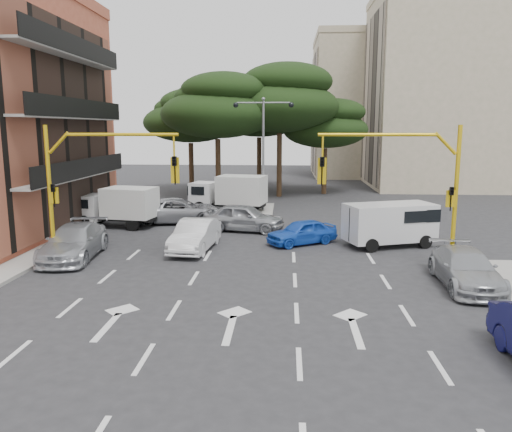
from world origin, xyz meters
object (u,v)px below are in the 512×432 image
(car_silver_cross_b, at_px, (244,217))
(car_silver_cross_a, at_px, (180,211))
(car_blue_compact, at_px, (302,232))
(car_silver_wagon, at_px, (74,242))
(car_white_hatch, at_px, (195,235))
(signal_mast_left, at_px, (89,175))
(car_silver_parked, at_px, (466,269))
(street_lamp_center, at_px, (263,134))
(box_truck_a, at_px, (117,207))
(box_truck_b, at_px, (229,194))
(van_white, at_px, (389,225))
(signal_mast_right, at_px, (412,177))

(car_silver_cross_b, bearing_deg, car_silver_cross_a, 73.39)
(car_blue_compact, relative_size, car_silver_wagon, 0.71)
(car_white_hatch, distance_m, car_blue_compact, 5.46)
(car_white_hatch, relative_size, car_silver_wagon, 0.86)
(car_silver_cross_a, bearing_deg, car_white_hatch, -169.79)
(signal_mast_left, height_order, car_silver_parked, signal_mast_left)
(street_lamp_center, xyz_separation_m, car_silver_cross_a, (-5.01, -4.50, -4.66))
(street_lamp_center, height_order, car_blue_compact, street_lamp_center)
(car_blue_compact, distance_m, box_truck_a, 11.59)
(box_truck_b, bearing_deg, signal_mast_left, 173.57)
(car_silver_wagon, bearing_deg, car_white_hatch, 14.12)
(box_truck_b, bearing_deg, street_lamp_center, -66.52)
(car_silver_wagon, xyz_separation_m, box_truck_a, (-0.48, 7.26, 0.44))
(street_lamp_center, relative_size, car_silver_cross_b, 1.67)
(van_white, relative_size, box_truck_b, 0.83)
(car_silver_cross_a, relative_size, box_truck_b, 1.04)
(street_lamp_center, relative_size, box_truck_b, 1.47)
(car_silver_parked, bearing_deg, signal_mast_left, 172.93)
(signal_mast_left, height_order, box_truck_b, signal_mast_left)
(signal_mast_right, xyz_separation_m, car_silver_cross_b, (-7.59, 7.24, -3.09))
(car_silver_wagon, height_order, car_silver_cross_a, car_silver_cross_a)
(van_white, bearing_deg, car_silver_cross_a, -133.78)
(signal_mast_right, distance_m, car_blue_compact, 6.86)
(signal_mast_left, height_order, car_silver_wagon, signal_mast_left)
(signal_mast_right, relative_size, box_truck_a, 1.23)
(car_blue_compact, distance_m, box_truck_b, 10.53)
(car_silver_cross_a, xyz_separation_m, car_silver_parked, (13.38, -11.86, -0.08))
(car_silver_cross_b, bearing_deg, car_silver_wagon, 143.61)
(street_lamp_center, distance_m, car_silver_wagon, 16.18)
(car_white_hatch, height_order, box_truck_b, box_truck_b)
(signal_mast_right, xyz_separation_m, street_lamp_center, (-6.80, 14.01, 1.54))
(car_blue_compact, bearing_deg, signal_mast_right, 14.73)
(car_silver_cross_b, bearing_deg, van_white, -101.40)
(signal_mast_right, bearing_deg, car_silver_parked, -56.49)
(car_white_hatch, xyz_separation_m, box_truck_b, (0.37, 10.95, 0.56))
(signal_mast_left, xyz_separation_m, car_blue_compact, (9.25, 4.18, -3.25))
(car_white_hatch, distance_m, car_silver_wagon, 5.54)
(car_blue_compact, xyz_separation_m, car_silver_wagon, (-10.44, -3.43, 0.13))
(signal_mast_right, height_order, car_silver_parked, signal_mast_right)
(car_blue_compact, relative_size, car_silver_parked, 0.78)
(van_white, bearing_deg, street_lamp_center, -164.59)
(street_lamp_center, bearing_deg, box_truck_b, -168.18)
(signal_mast_left, height_order, van_white, signal_mast_left)
(signal_mast_left, xyz_separation_m, car_white_hatch, (4.04, 2.56, -3.15))
(box_truck_b, bearing_deg, signal_mast_right, -134.09)
(signal_mast_right, xyz_separation_m, car_blue_compact, (-4.36, 4.18, -3.25))
(signal_mast_right, height_order, box_truck_a, signal_mast_right)
(signal_mast_right, distance_m, street_lamp_center, 15.65)
(signal_mast_right, distance_m, box_truck_a, 17.46)
(signal_mast_left, bearing_deg, box_truck_a, 101.82)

